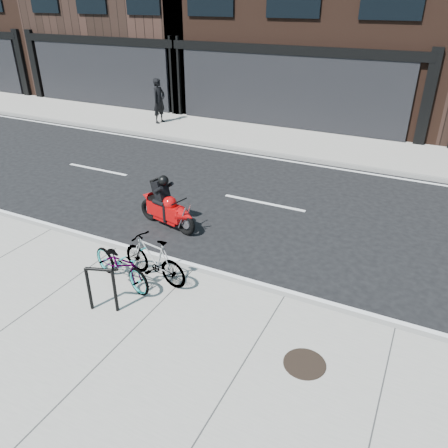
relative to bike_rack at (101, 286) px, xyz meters
The scene contains 9 objects.
ground 3.95m from the bike_rack, 78.30° to the left, with size 120.00×120.00×0.00m, color black.
sidewalk_near 1.54m from the bike_rack, 56.34° to the right, with size 60.00×6.00×0.13m, color gray.
sidewalk_far 11.61m from the bike_rack, 86.09° to the left, with size 60.00×3.50×0.13m, color gray.
bike_rack is the anchor object (origin of this frame).
bicycle_front 0.87m from the bike_rack, 105.34° to the left, with size 0.58×1.67×0.88m, color gray.
bicycle_rear 1.25m from the bike_rack, 76.96° to the left, with size 0.45×1.59×0.95m, color gray.
motorcycle 3.48m from the bike_rack, 103.10° to the left, with size 1.83×0.73×1.38m.
pedestrian 13.20m from the bike_rack, 119.42° to the left, with size 0.70×0.46×1.91m, color black.
manhole_cover 3.69m from the bike_rack, ahead, with size 0.66×0.66×0.01m, color black.
Camera 1 is at (3.94, -8.49, 5.18)m, focal length 35.00 mm.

